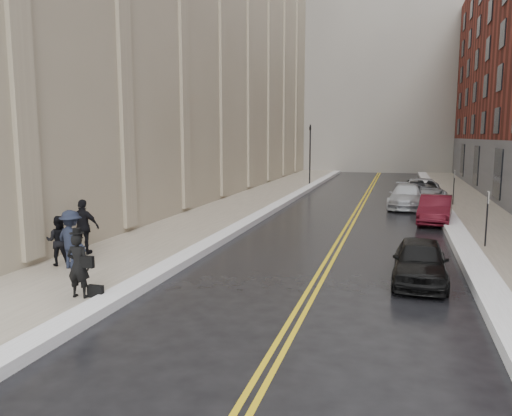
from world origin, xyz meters
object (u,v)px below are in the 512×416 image
Objects in this scene: car_maroon at (435,209)px; car_silver_near at (407,196)px; car_black at (420,261)px; pedestrian_main at (78,266)px; pedestrian_a at (59,241)px; pedestrian_c at (84,227)px; car_silver_far at (421,191)px; pedestrian_b at (71,239)px.

car_silver_near is at bearing 110.76° from car_maroon.
pedestrian_main is (-8.44, -4.30, 0.34)m from car_black.
pedestrian_a is (-11.02, -1.69, 0.31)m from car_black.
pedestrian_a is 0.83× the size of pedestrian_c.
car_silver_far is 3.12× the size of pedestrian_b.
pedestrian_b reaches higher than pedestrian_main.
car_maroon is 2.15× the size of pedestrian_c.
pedestrian_c is (-11.17, -0.16, 0.47)m from car_black.
pedestrian_c reaches higher than pedestrian_b.
pedestrian_main is 0.91× the size of pedestrian_b.
car_silver_far is 22.72m from pedestrian_b.
pedestrian_main is (-8.26, -20.12, 0.28)m from car_silver_near.
car_maroon is 7.20m from car_silver_far.
pedestrian_b is (-11.09, -19.83, 0.27)m from car_silver_far.
car_silver_far is at bearing 99.80° from car_maroon.
pedestrian_b is (0.63, -0.21, 0.12)m from pedestrian_a.
car_black is at bearing -89.21° from car_maroon.
pedestrian_a reaches higher than car_black.
car_silver_far is 22.85m from pedestrian_a.
pedestrian_main is 3.67m from pedestrian_a.
car_black is 10.57m from pedestrian_b.
car_black is at bearing 166.32° from pedestrian_a.
pedestrian_b is at bearing -125.62° from car_maroon.
pedestrian_b reaches higher than car_silver_far.
car_black is 0.66× the size of car_silver_far.
car_maroon is 0.73× the size of car_silver_far.
pedestrian_main reaches higher than car_maroon.
pedestrian_a is at bearing -127.64° from car_maroon.
pedestrian_main is at bearing 147.52° from pedestrian_b.
car_silver_far is at bearing -116.04° from pedestrian_main.
pedestrian_c is at bearing -177.54° from car_black.
car_silver_near is (-1.28, 5.08, 0.02)m from car_maroon.
pedestrian_c reaches higher than car_black.
pedestrian_b is 0.95× the size of pedestrian_c.
car_silver_far is at bearing -100.87° from pedestrian_b.
pedestrian_c is (-12.27, -10.90, 0.43)m from car_maroon.
pedestrian_main is (-9.14, -22.22, 0.19)m from car_silver_far.
car_silver_near is (-0.18, 15.82, 0.06)m from car_black.
pedestrian_c is at bearing -47.63° from pedestrian_b.
pedestrian_c reaches higher than car_silver_far.
pedestrian_a is (-12.12, -12.43, 0.27)m from car_maroon.
car_maroon is at bearing -126.06° from pedestrian_main.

